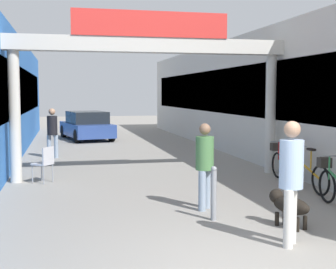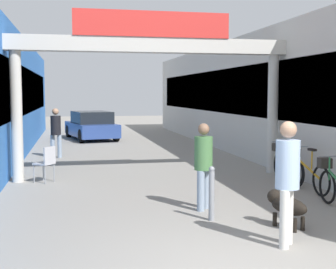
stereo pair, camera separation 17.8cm
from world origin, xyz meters
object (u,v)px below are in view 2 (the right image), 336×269
Objects in this scene: pedestrian_companion at (203,161)px; bicycle_red_farthest at (286,164)px; dog_on_leash at (286,205)px; bollard_post_metal at (212,193)px; bicycle_orange_third at (306,171)px; cafe_chair_aluminium_nearer at (46,161)px; pedestrian_carrying_crate at (56,130)px; pedestrian_with_dog at (287,175)px; parked_car_blue at (91,126)px.

bicycle_red_farthest is (2.80, 2.35, -0.49)m from pedestrian_companion.
bollard_post_metal is (-1.07, 0.64, 0.11)m from dog_on_leash.
pedestrian_companion is 0.96× the size of bicycle_orange_third.
dog_on_leash is 6.23m from cafe_chair_aluminium_nearer.
bollard_post_metal reaches higher than dog_on_leash.
bicycle_red_farthest is 5.92m from cafe_chair_aluminium_nearer.
pedestrian_companion is 0.97× the size of pedestrian_carrying_crate.
pedestrian_with_dog reaches higher than bicycle_orange_third.
pedestrian_with_dog is at bearing -82.74° from parked_car_blue.
pedestrian_carrying_crate is at bearing 130.40° from bicycle_orange_third.
bicycle_orange_third is 1.90× the size of cafe_chair_aluminium_nearer.
bollard_post_metal is at bearing -54.26° from cafe_chair_aluminium_nearer.
pedestrian_companion is at bearing -47.98° from cafe_chair_aluminium_nearer.
cafe_chair_aluminium_nearer is at bearing 122.69° from pedestrian_with_dog.
bicycle_orange_third is 13.59m from parked_car_blue.
dog_on_leash is at bearing 64.68° from pedestrian_with_dog.
pedestrian_carrying_crate is at bearing 88.94° from cafe_chair_aluminium_nearer.
pedestrian_companion is 3.70m from bicycle_red_farthest.
bollard_post_metal is at bearing -71.56° from pedestrian_carrying_crate.
parked_car_blue is at bearing 110.12° from bicycle_red_farthest.
bollard_post_metal is at bearing 148.93° from dog_on_leash.
pedestrian_companion is 3.03m from bicycle_orange_third.
bicycle_orange_third is at bearing 58.23° from pedestrian_with_dog.
pedestrian_with_dog is at bearing -57.31° from cafe_chair_aluminium_nearer.
pedestrian_carrying_crate is at bearing 108.44° from bollard_post_metal.
pedestrian_companion is at bearing -139.98° from bicycle_red_farthest.
pedestrian_with_dog is 2.35m from pedestrian_companion.
pedestrian_carrying_crate reaches higher than bollard_post_metal.
pedestrian_with_dog is at bearing -75.53° from pedestrian_companion.
pedestrian_carrying_crate is at bearing 110.50° from pedestrian_companion.
bicycle_orange_third and bicycle_red_farthest have the same top height.
parked_car_blue is at bearing 108.17° from bicycle_orange_third.
pedestrian_with_dog is at bearing -115.63° from bicycle_red_farthest.
pedestrian_carrying_crate reaches higher than parked_car_blue.
bicycle_orange_third is 0.40× the size of parked_car_blue.
dog_on_leash is 0.88× the size of bollard_post_metal.
pedestrian_with_dog is 1.74m from bollard_post_metal.
pedestrian_carrying_crate reaches higher than bicycle_orange_third.
pedestrian_companion is 0.96× the size of bicycle_red_farthest.
bicycle_orange_third is (2.15, 3.47, -0.60)m from pedestrian_with_dog.
bollard_post_metal is 1.06× the size of cafe_chair_aluminium_nearer.
cafe_chair_aluminium_nearer is at bearing 132.02° from pedestrian_companion.
dog_on_leash is 0.20× the size of parked_car_blue.
bollard_post_metal is at bearing -132.74° from bicycle_red_farthest.
pedestrian_companion is (-0.59, 2.27, -0.11)m from pedestrian_with_dog.
pedestrian_companion is at bearing 104.47° from pedestrian_with_dog.
pedestrian_with_dog is at bearing -121.77° from bicycle_orange_third.
bollard_post_metal is at bearing -95.06° from pedestrian_companion.
parked_car_blue is (-1.43, 14.86, 0.16)m from bollard_post_metal.
bollard_post_metal is at bearing -84.49° from parked_car_blue.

